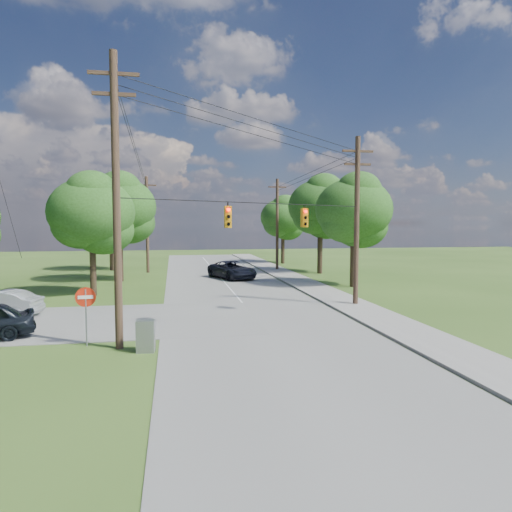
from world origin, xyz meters
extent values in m
plane|color=#324F1A|center=(0.00, 0.00, 0.00)|extent=(140.00, 140.00, 0.00)
cube|color=gray|center=(2.00, 5.00, 0.01)|extent=(10.00, 100.00, 0.03)
cube|color=gray|center=(8.70, 5.00, 0.06)|extent=(2.60, 100.00, 0.12)
cylinder|color=#4C3627|center=(-4.60, 0.40, 6.00)|extent=(0.32, 0.32, 12.00)
cube|color=#4C3627|center=(-4.60, 0.40, 11.10)|extent=(2.00, 0.12, 0.14)
cube|color=#4C3627|center=(-4.60, 0.40, 10.30)|extent=(1.70, 0.12, 0.14)
cylinder|color=#4C3627|center=(8.90, 8.00, 5.25)|extent=(0.32, 0.32, 10.50)
cube|color=#4C3627|center=(8.90, 8.00, 9.60)|extent=(2.00, 0.12, 0.14)
cube|color=#4C3627|center=(8.90, 8.00, 8.80)|extent=(1.70, 0.12, 0.14)
cylinder|color=#4C3627|center=(8.90, 30.00, 5.00)|extent=(0.32, 0.32, 10.00)
cube|color=#4C3627|center=(8.90, 30.00, 9.10)|extent=(2.00, 0.12, 0.14)
cylinder|color=#4C3627|center=(-5.00, 30.00, 5.00)|extent=(0.32, 0.32, 10.00)
cube|color=#4C3627|center=(-5.00, 30.00, 9.10)|extent=(2.00, 0.12, 0.14)
cylinder|color=black|center=(2.15, 4.20, 10.35)|extent=(13.52, 7.63, 1.53)
cylinder|color=black|center=(2.15, 4.20, 9.95)|extent=(13.52, 7.63, 1.53)
cylinder|color=black|center=(2.15, 4.20, 9.55)|extent=(13.52, 7.63, 1.53)
cylinder|color=black|center=(8.90, 19.00, 9.35)|extent=(0.03, 22.00, 0.53)
cylinder|color=black|center=(-4.80, 15.20, 10.10)|extent=(0.43, 29.60, 2.03)
cylinder|color=black|center=(8.90, 19.00, 8.95)|extent=(0.03, 22.00, 0.53)
cylinder|color=black|center=(-4.80, 15.20, 9.70)|extent=(0.43, 29.60, 2.03)
cylinder|color=black|center=(2.15, 4.20, 6.20)|extent=(13.52, 7.63, 0.04)
cube|color=orange|center=(0.26, 3.02, 5.48)|extent=(0.32, 0.22, 1.05)
sphere|color=#FF0C05|center=(0.26, 2.88, 5.83)|extent=(0.17, 0.17, 0.17)
cube|color=orange|center=(0.26, 3.26, 5.48)|extent=(0.32, 0.22, 1.05)
sphere|color=#FF0C05|center=(0.26, 3.40, 5.83)|extent=(0.17, 0.17, 0.17)
cube|color=orange|center=(4.85, 5.60, 5.48)|extent=(0.32, 0.22, 1.05)
sphere|color=#FF0C05|center=(4.85, 5.46, 5.83)|extent=(0.17, 0.17, 0.17)
cube|color=orange|center=(4.85, 5.84, 5.48)|extent=(0.32, 0.22, 1.05)
sphere|color=#FF0C05|center=(4.85, 5.98, 5.83)|extent=(0.17, 0.17, 0.17)
cylinder|color=#3C2C1E|center=(-8.00, 15.00, 1.57)|extent=(0.45, 0.45, 3.15)
ellipsoid|color=#214715|center=(-8.00, 15.00, 5.94)|extent=(6.00, 6.00, 4.92)
cylinder|color=#3C2C1E|center=(-7.00, 23.00, 1.75)|extent=(0.50, 0.50, 3.50)
ellipsoid|color=#214715|center=(-7.00, 23.00, 6.60)|extent=(6.40, 6.40, 5.25)
cylinder|color=#3C2C1E|center=(-9.00, 33.00, 1.66)|extent=(0.48, 0.47, 3.32)
ellipsoid|color=#214715|center=(-9.00, 33.00, 6.27)|extent=(6.00, 6.00, 4.92)
cylinder|color=#3C2C1E|center=(12.00, 16.00, 1.66)|extent=(0.48, 0.48, 3.32)
ellipsoid|color=#214715|center=(12.00, 16.00, 6.27)|extent=(6.20, 6.20, 5.08)
cylinder|color=#3C2C1E|center=(12.50, 26.00, 1.84)|extent=(0.52, 0.52, 3.67)
ellipsoid|color=#214715|center=(12.50, 26.00, 6.93)|extent=(6.60, 6.60, 5.41)
cylinder|color=#3C2C1E|center=(11.50, 38.00, 1.57)|extent=(0.45, 0.45, 3.15)
ellipsoid|color=#214715|center=(11.50, 38.00, 5.94)|extent=(5.80, 5.80, 4.76)
imported|color=black|center=(3.00, 22.98, 0.83)|extent=(4.58, 6.34, 1.60)
cube|color=gray|center=(-3.50, -0.32, 0.65)|extent=(0.75, 0.57, 1.29)
cylinder|color=gray|center=(-6.00, 1.00, 1.21)|extent=(0.07, 0.07, 2.42)
cylinder|color=red|center=(-6.00, 1.00, 2.09)|extent=(0.83, 0.12, 0.84)
cube|color=white|center=(-6.00, 0.97, 2.09)|extent=(0.60, 0.10, 0.14)
camera|label=1|loc=(-2.36, -18.84, 5.18)|focal=32.00mm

